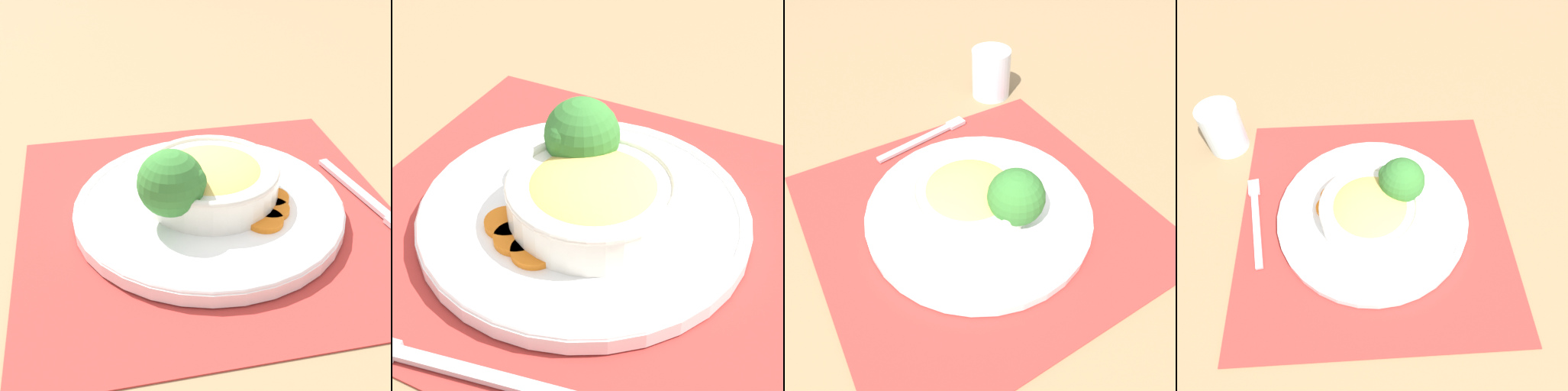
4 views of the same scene
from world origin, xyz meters
The scene contains 10 objects.
ground_plane centered at (0.00, 0.00, 0.00)m, with size 4.00×4.00×0.00m, color #8C704C.
placemat centered at (0.00, 0.00, 0.00)m, with size 0.46×0.47×0.00m.
plate centered at (0.00, 0.00, 0.02)m, with size 0.33×0.33×0.02m.
bowl centered at (-0.01, -0.01, 0.05)m, with size 0.17×0.17×0.05m.
broccoli_floret centered at (0.05, 0.03, 0.07)m, with size 0.08×0.08×0.09m.
carrot_slice_near centered at (-0.05, 0.05, 0.02)m, with size 0.04×0.04×0.01m.
carrot_slice_middle centered at (-0.07, 0.03, 0.02)m, with size 0.04×0.04×0.01m.
carrot_slice_far centered at (-0.08, 0.01, 0.02)m, with size 0.04×0.04×0.01m.
water_glass centered at (-0.28, 0.19, 0.04)m, with size 0.08×0.08×0.10m.
fork centered at (-0.21, 0.02, 0.01)m, with size 0.05×0.18×0.01m.
Camera 4 is at (-0.02, -0.36, 0.58)m, focal length 35.00 mm.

